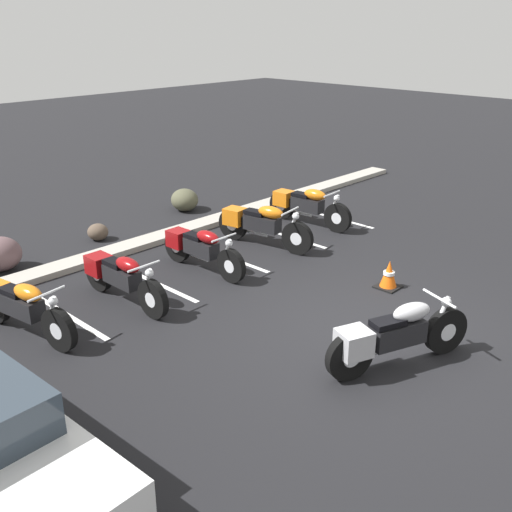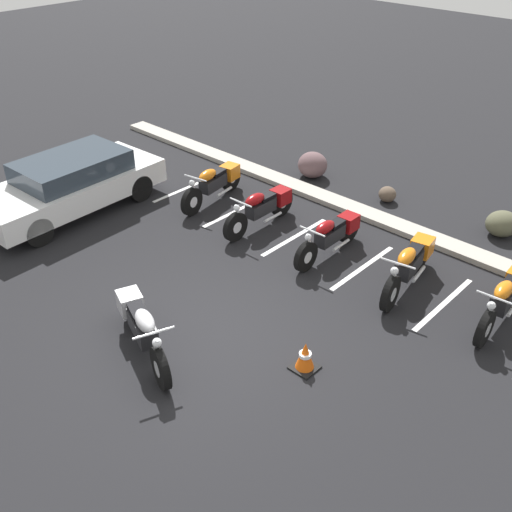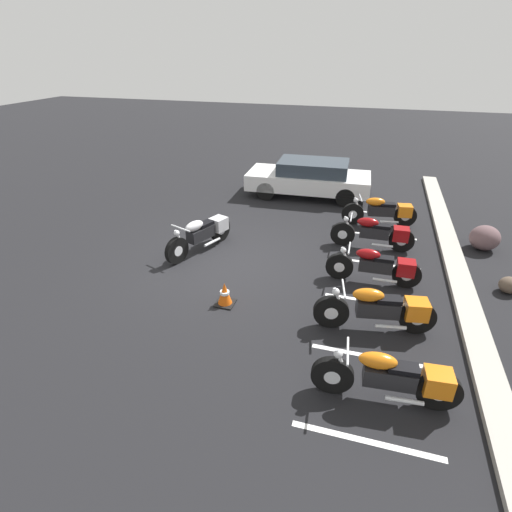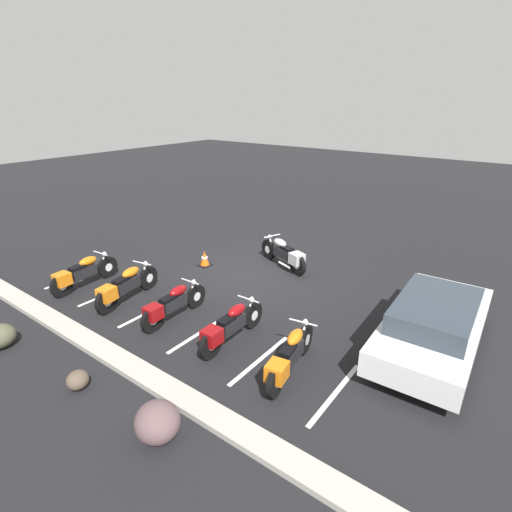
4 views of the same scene
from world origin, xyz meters
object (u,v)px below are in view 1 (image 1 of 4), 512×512
at_px(landscape_rock_0, 185,200).
at_px(landscape_rock_1, 98,232).
at_px(parked_bike_2, 199,248).
at_px(parked_bike_3, 260,224).
at_px(parked_bike_0, 20,306).
at_px(parked_bike_1, 120,276).
at_px(motorcycle_silver_featured, 393,336).
at_px(parked_bike_4, 305,205).
at_px(landscape_rock_2, 0,254).
at_px(traffic_cone, 389,275).

distance_m(landscape_rock_0, landscape_rock_1, 2.70).
bearing_deg(parked_bike_2, landscape_rock_1, -172.46).
height_order(parked_bike_3, landscape_rock_0, parked_bike_3).
bearing_deg(parked_bike_0, parked_bike_3, 80.79).
distance_m(parked_bike_3, landscape_rock_0, 3.09).
bearing_deg(parked_bike_1, parked_bike_2, 91.70).
distance_m(parked_bike_1, parked_bike_3, 3.58).
relative_size(parked_bike_3, landscape_rock_1, 5.10).
bearing_deg(parked_bike_3, landscape_rock_1, -151.28).
bearing_deg(motorcycle_silver_featured, parked_bike_4, 71.24).
distance_m(motorcycle_silver_featured, parked_bike_0, 5.48).
height_order(parked_bike_2, parked_bike_3, parked_bike_3).
bearing_deg(landscape_rock_2, landscape_rock_1, 3.18).
xyz_separation_m(parked_bike_0, landscape_rock_1, (3.07, 2.76, -0.28)).
xyz_separation_m(parked_bike_4, landscape_rock_0, (-1.26, 2.83, -0.19)).
height_order(parked_bike_4, landscape_rock_0, parked_bike_4).
bearing_deg(landscape_rock_1, landscape_rock_0, 6.45).
relative_size(motorcycle_silver_featured, parked_bike_0, 1.00).
bearing_deg(traffic_cone, landscape_rock_1, 110.63).
relative_size(parked_bike_2, landscape_rock_1, 4.76).
bearing_deg(parked_bike_2, landscape_rock_2, -137.03).
height_order(motorcycle_silver_featured, parked_bike_0, motorcycle_silver_featured).
distance_m(motorcycle_silver_featured, parked_bike_2, 4.51).
distance_m(motorcycle_silver_featured, landscape_rock_0, 8.09).
bearing_deg(landscape_rock_2, traffic_cone, -52.56).
bearing_deg(traffic_cone, parked_bike_0, 149.51).
bearing_deg(motorcycle_silver_featured, traffic_cone, 53.76).
distance_m(parked_bike_1, landscape_rock_0, 5.19).
xyz_separation_m(parked_bike_0, landscape_rock_2, (0.88, 2.64, -0.14)).
relative_size(parked_bike_2, parked_bike_3, 0.93).
bearing_deg(parked_bike_3, traffic_cone, -9.54).
height_order(parked_bike_1, landscape_rock_0, parked_bike_1).
xyz_separation_m(motorcycle_silver_featured, parked_bike_0, (-3.05, 4.55, -0.02)).
relative_size(motorcycle_silver_featured, landscape_rock_0, 3.01).
bearing_deg(landscape_rock_1, motorcycle_silver_featured, -90.15).
height_order(motorcycle_silver_featured, parked_bike_4, motorcycle_silver_featured).
distance_m(landscape_rock_0, traffic_cone, 6.19).
distance_m(parked_bike_1, parked_bike_2, 1.83).
height_order(parked_bike_2, traffic_cone, parked_bike_2).
distance_m(parked_bike_4, landscape_rock_1, 4.69).
bearing_deg(landscape_rock_0, parked_bike_0, -151.95).
xyz_separation_m(parked_bike_3, landscape_rock_1, (-2.19, 2.74, -0.30)).
bearing_deg(traffic_cone, motorcycle_silver_featured, -147.06).
relative_size(parked_bike_1, landscape_rock_0, 2.99).
bearing_deg(parked_bike_1, parked_bike_3, 91.84).
relative_size(parked_bike_0, parked_bike_1, 1.01).
xyz_separation_m(parked_bike_0, parked_bike_1, (1.68, -0.15, -0.01)).
height_order(landscape_rock_0, landscape_rock_2, landscape_rock_2).
xyz_separation_m(parked_bike_1, parked_bike_2, (1.82, 0.08, -0.01)).
distance_m(motorcycle_silver_featured, landscape_rock_1, 7.32).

